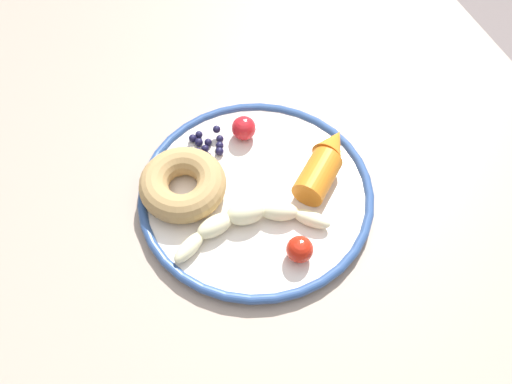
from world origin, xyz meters
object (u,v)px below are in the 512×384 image
at_px(blueberry_pile, 206,145).
at_px(tomato_near, 300,249).
at_px(banana, 248,220).
at_px(tomato_mid, 244,128).
at_px(carrot_orange, 323,161).
at_px(donut, 183,184).
at_px(plate, 256,193).
at_px(dining_table, 278,232).

height_order(blueberry_pile, tomato_near, tomato_near).
relative_size(banana, tomato_mid, 6.04).
distance_m(carrot_orange, donut, 0.18).
height_order(tomato_near, tomato_mid, tomato_mid).
relative_size(donut, blueberry_pile, 1.84).
bearing_deg(tomato_mid, tomato_near, -179.74).
distance_m(blueberry_pile, tomato_near, 0.20).
relative_size(plate, donut, 2.75).
bearing_deg(blueberry_pile, dining_table, -148.11).
relative_size(dining_table, banana, 6.34).
bearing_deg(donut, tomato_mid, -59.04).
relative_size(dining_table, plate, 4.21).
relative_size(dining_table, tomato_mid, 38.29).
bearing_deg(banana, blueberry_pile, 5.92).
bearing_deg(plate, donut, 70.30).
xyz_separation_m(dining_table, carrot_orange, (0.02, -0.07, 0.12)).
height_order(carrot_orange, tomato_near, carrot_orange).
xyz_separation_m(dining_table, tomato_near, (-0.09, 0.01, 0.11)).
height_order(banana, tomato_near, tomato_near).
relative_size(plate, blueberry_pile, 5.06).
bearing_deg(tomato_mid, banana, 162.73).
relative_size(banana, tomato_near, 6.25).
xyz_separation_m(carrot_orange, blueberry_pile, (0.09, 0.13, -0.01)).
xyz_separation_m(blueberry_pile, tomato_near, (-0.19, -0.06, 0.01)).
bearing_deg(tomato_mid, dining_table, -174.39).
height_order(plate, tomato_near, tomato_near).
bearing_deg(carrot_orange, blueberry_pile, 56.62).
distance_m(plate, carrot_orange, 0.10).
bearing_deg(tomato_mid, plate, 170.15).
height_order(plate, banana, banana).
bearing_deg(dining_table, tomato_near, 173.35).
bearing_deg(blueberry_pile, donut, 141.43).
relative_size(carrot_orange, tomato_near, 3.41).
xyz_separation_m(plate, tomato_near, (-0.10, -0.02, 0.02)).
relative_size(banana, donut, 1.83).
distance_m(donut, blueberry_pile, 0.08).
bearing_deg(banana, plate, -31.29).
bearing_deg(carrot_orange, tomato_mid, 40.39).
bearing_deg(banana, tomato_near, -144.16).
height_order(plate, tomato_mid, tomato_mid).
xyz_separation_m(dining_table, tomato_mid, (0.11, 0.01, 0.11)).
bearing_deg(blueberry_pile, carrot_orange, -123.38).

